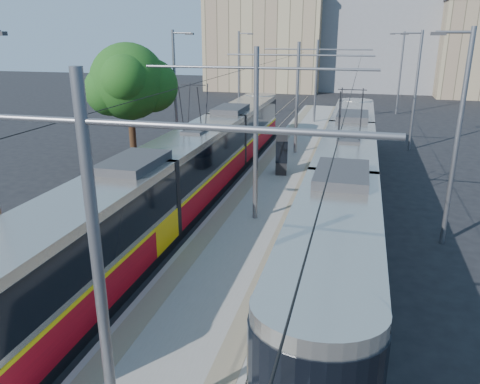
# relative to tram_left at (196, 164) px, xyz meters

# --- Properties ---
(ground) EXTENTS (160.00, 160.00, 0.00)m
(ground) POSITION_rel_tram_left_xyz_m (3.60, -10.72, -1.71)
(ground) COLOR black
(ground) RESTS_ON ground
(platform) EXTENTS (4.00, 50.00, 0.30)m
(platform) POSITION_rel_tram_left_xyz_m (3.60, 6.28, -1.56)
(platform) COLOR gray
(platform) RESTS_ON ground
(tactile_strip_left) EXTENTS (0.70, 50.00, 0.01)m
(tactile_strip_left) POSITION_rel_tram_left_xyz_m (2.15, 6.28, -1.40)
(tactile_strip_left) COLOR gray
(tactile_strip_left) RESTS_ON platform
(tactile_strip_right) EXTENTS (0.70, 50.00, 0.01)m
(tactile_strip_right) POSITION_rel_tram_left_xyz_m (5.05, 6.28, -1.40)
(tactile_strip_right) COLOR gray
(tactile_strip_right) RESTS_ON platform
(rails) EXTENTS (8.71, 70.00, 0.03)m
(rails) POSITION_rel_tram_left_xyz_m (3.60, 6.28, -1.69)
(rails) COLOR gray
(rails) RESTS_ON ground
(tram_left) EXTENTS (2.43, 31.83, 5.50)m
(tram_left) POSITION_rel_tram_left_xyz_m (0.00, 0.00, 0.00)
(tram_left) COLOR black
(tram_left) RESTS_ON ground
(tram_right) EXTENTS (2.43, 29.35, 5.50)m
(tram_right) POSITION_rel_tram_left_xyz_m (7.20, -0.16, 0.15)
(tram_right) COLOR black
(tram_right) RESTS_ON ground
(catenary) EXTENTS (9.20, 70.00, 7.00)m
(catenary) POSITION_rel_tram_left_xyz_m (3.60, 3.43, 2.82)
(catenary) COLOR slate
(catenary) RESTS_ON platform
(street_lamps) EXTENTS (15.18, 38.22, 8.00)m
(street_lamps) POSITION_rel_tram_left_xyz_m (3.60, 10.28, 2.48)
(street_lamps) COLOR slate
(street_lamps) RESTS_ON ground
(shelter) EXTENTS (0.83, 1.15, 2.32)m
(shelter) POSITION_rel_tram_left_xyz_m (3.52, 4.24, -0.19)
(shelter) COLOR black
(shelter) RESTS_ON platform
(tree) EXTENTS (5.03, 4.65, 7.31)m
(tree) POSITION_rel_tram_left_xyz_m (-5.73, 5.42, 3.24)
(tree) COLOR #382314
(tree) RESTS_ON ground
(building_left) EXTENTS (16.32, 12.24, 13.61)m
(building_left) POSITION_rel_tram_left_xyz_m (-6.40, 49.28, 5.11)
(building_left) COLOR tan
(building_left) RESTS_ON ground
(building_centre) EXTENTS (18.36, 14.28, 14.30)m
(building_centre) POSITION_rel_tram_left_xyz_m (9.60, 53.28, 5.46)
(building_centre) COLOR gray
(building_centre) RESTS_ON ground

